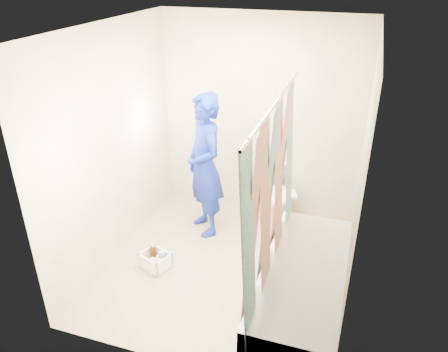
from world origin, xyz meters
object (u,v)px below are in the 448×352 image
(cleaning_caddy, at_px, (156,261))
(bathtub, at_px, (302,289))
(toilet, at_px, (277,194))
(plumber, at_px, (205,166))

(cleaning_caddy, bearing_deg, bathtub, 14.53)
(bathtub, height_order, toilet, toilet)
(bathtub, xyz_separation_m, cleaning_caddy, (-1.53, 0.16, -0.19))
(toilet, height_order, plumber, plumber)
(bathtub, relative_size, toilet, 2.56)
(bathtub, xyz_separation_m, toilet, (-0.55, 1.51, 0.07))
(toilet, bearing_deg, plumber, -163.49)
(bathtub, relative_size, plumber, 1.06)
(toilet, distance_m, plumber, 1.02)
(bathtub, bearing_deg, plumber, 142.07)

